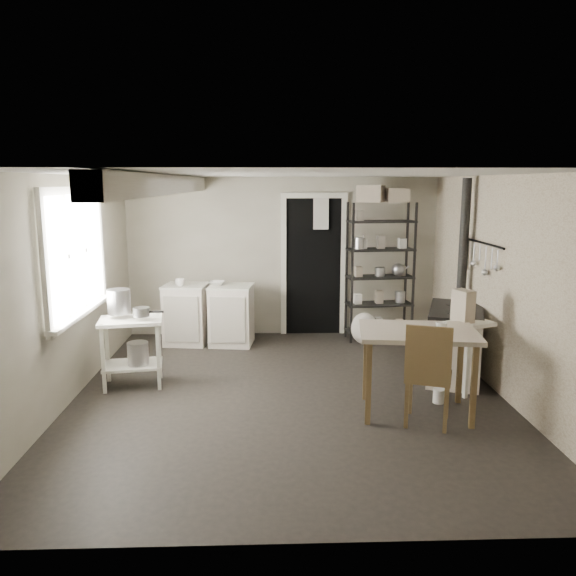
{
  "coord_description": "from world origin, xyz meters",
  "views": [
    {
      "loc": [
        -0.21,
        -5.64,
        2.22
      ],
      "look_at": [
        0.0,
        0.3,
        1.1
      ],
      "focal_mm": 35.0,
      "sensor_mm": 36.0,
      "label": 1
    }
  ],
  "objects_px": {
    "shelf_rack": "(380,274)",
    "flour_sack": "(364,327)",
    "prep_table": "(132,351)",
    "base_cabinets": "(209,311)",
    "stockpot": "(119,301)",
    "work_table": "(416,376)",
    "chair": "(429,373)",
    "stove": "(455,340)"
  },
  "relations": [
    {
      "from": "shelf_rack",
      "to": "flour_sack",
      "type": "bearing_deg",
      "value": -140.16
    },
    {
      "from": "prep_table",
      "to": "base_cabinets",
      "type": "relative_size",
      "value": 0.6
    },
    {
      "from": "base_cabinets",
      "to": "shelf_rack",
      "type": "distance_m",
      "value": 2.46
    },
    {
      "from": "stockpot",
      "to": "work_table",
      "type": "distance_m",
      "value": 3.25
    },
    {
      "from": "work_table",
      "to": "chair",
      "type": "xyz_separation_m",
      "value": [
        0.05,
        -0.24,
        0.1
      ]
    },
    {
      "from": "base_cabinets",
      "to": "chair",
      "type": "relative_size",
      "value": 1.29
    },
    {
      "from": "stockpot",
      "to": "shelf_rack",
      "type": "bearing_deg",
      "value": 28.18
    },
    {
      "from": "work_table",
      "to": "prep_table",
      "type": "bearing_deg",
      "value": 163.69
    },
    {
      "from": "stockpot",
      "to": "work_table",
      "type": "bearing_deg",
      "value": -16.82
    },
    {
      "from": "chair",
      "to": "shelf_rack",
      "type": "bearing_deg",
      "value": 108.01
    },
    {
      "from": "work_table",
      "to": "flour_sack",
      "type": "relative_size",
      "value": 2.48
    },
    {
      "from": "shelf_rack",
      "to": "stove",
      "type": "height_order",
      "value": "shelf_rack"
    },
    {
      "from": "prep_table",
      "to": "work_table",
      "type": "distance_m",
      "value": 3.06
    },
    {
      "from": "stockpot",
      "to": "work_table",
      "type": "height_order",
      "value": "stockpot"
    },
    {
      "from": "chair",
      "to": "stockpot",
      "type": "bearing_deg",
      "value": 179.49
    },
    {
      "from": "base_cabinets",
      "to": "chair",
      "type": "distance_m",
      "value": 3.57
    },
    {
      "from": "work_table",
      "to": "flour_sack",
      "type": "distance_m",
      "value": 2.4
    },
    {
      "from": "prep_table",
      "to": "stockpot",
      "type": "relative_size",
      "value": 2.81
    },
    {
      "from": "flour_sack",
      "to": "prep_table",
      "type": "bearing_deg",
      "value": -151.55
    },
    {
      "from": "base_cabinets",
      "to": "stove",
      "type": "xyz_separation_m",
      "value": [
        2.96,
        -1.49,
        -0.02
      ]
    },
    {
      "from": "prep_table",
      "to": "base_cabinets",
      "type": "xyz_separation_m",
      "value": [
        0.68,
        1.63,
        0.06
      ]
    },
    {
      "from": "base_cabinets",
      "to": "chair",
      "type": "bearing_deg",
      "value": -43.01
    },
    {
      "from": "shelf_rack",
      "to": "prep_table",
      "type": "bearing_deg",
      "value": -155.97
    },
    {
      "from": "stove",
      "to": "stockpot",
      "type": "bearing_deg",
      "value": -159.7
    },
    {
      "from": "base_cabinets",
      "to": "shelf_rack",
      "type": "xyz_separation_m",
      "value": [
        2.41,
        0.16,
        0.49
      ]
    },
    {
      "from": "flour_sack",
      "to": "base_cabinets",
      "type": "bearing_deg",
      "value": 177.52
    },
    {
      "from": "work_table",
      "to": "flour_sack",
      "type": "xyz_separation_m",
      "value": [
        -0.1,
        2.39,
        -0.14
      ]
    },
    {
      "from": "flour_sack",
      "to": "chair",
      "type": "bearing_deg",
      "value": -86.85
    },
    {
      "from": "base_cabinets",
      "to": "shelf_rack",
      "type": "height_order",
      "value": "shelf_rack"
    },
    {
      "from": "stove",
      "to": "work_table",
      "type": "distance_m",
      "value": 1.22
    },
    {
      "from": "base_cabinets",
      "to": "shelf_rack",
      "type": "relative_size",
      "value": 0.65
    },
    {
      "from": "stove",
      "to": "prep_table",
      "type": "bearing_deg",
      "value": -158.59
    },
    {
      "from": "work_table",
      "to": "chair",
      "type": "distance_m",
      "value": 0.27
    },
    {
      "from": "stockpot",
      "to": "shelf_rack",
      "type": "height_order",
      "value": "shelf_rack"
    },
    {
      "from": "shelf_rack",
      "to": "stove",
      "type": "relative_size",
      "value": 1.89
    },
    {
      "from": "prep_table",
      "to": "stockpot",
      "type": "distance_m",
      "value": 0.56
    },
    {
      "from": "chair",
      "to": "flour_sack",
      "type": "distance_m",
      "value": 2.65
    },
    {
      "from": "base_cabinets",
      "to": "stove",
      "type": "height_order",
      "value": "base_cabinets"
    },
    {
      "from": "prep_table",
      "to": "flour_sack",
      "type": "bearing_deg",
      "value": 28.45
    },
    {
      "from": "work_table",
      "to": "flour_sack",
      "type": "height_order",
      "value": "work_table"
    },
    {
      "from": "base_cabinets",
      "to": "work_table",
      "type": "height_order",
      "value": "base_cabinets"
    },
    {
      "from": "base_cabinets",
      "to": "prep_table",
      "type": "bearing_deg",
      "value": -105.73
    }
  ]
}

